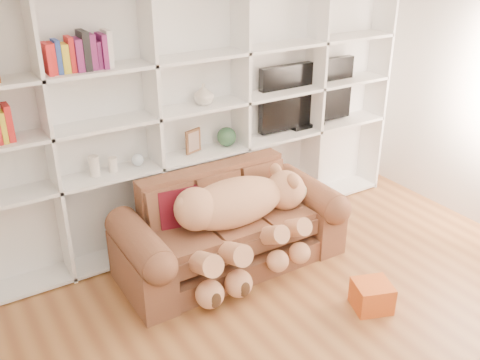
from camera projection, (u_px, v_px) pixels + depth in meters
wall_back at (188, 96)px, 4.90m from camera, size 5.00×0.02×2.70m
bookshelf at (171, 109)px, 4.70m from camera, size 4.43×0.35×2.40m
sofa at (229, 232)px, 4.73m from camera, size 1.98×0.86×0.83m
teddy_bear at (240, 214)px, 4.49m from camera, size 1.38×0.78×0.80m
throw_pillow at (179, 209)px, 4.52m from camera, size 0.38×0.26×0.37m
gift_box at (372, 296)px, 4.23m from camera, size 0.36×0.35×0.23m
tv at (307, 95)px, 5.46m from camera, size 1.14×0.18×0.68m
picture_frame at (193, 141)px, 4.88m from camera, size 0.18×0.08×0.22m
green_vase at (227, 137)px, 5.06m from camera, size 0.19×0.19×0.19m
figurine_tall at (94, 166)px, 4.45m from camera, size 0.11×0.11×0.18m
figurine_short at (113, 165)px, 4.53m from camera, size 0.09×0.09×0.13m
snow_globe at (138, 160)px, 4.64m from camera, size 0.11×0.11×0.11m
shelf_vase at (204, 94)px, 4.75m from camera, size 0.22×0.22×0.19m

